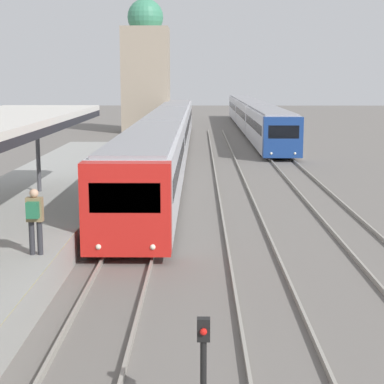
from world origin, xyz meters
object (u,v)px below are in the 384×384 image
train_near (168,133)px  train_far (253,115)px  signal_post_near (203,358)px  person_on_platform (35,216)px

train_near → train_far: bearing=71.3°
train_far → signal_post_near: (-5.21, -54.56, -0.59)m
person_on_platform → train_near: (1.99, 26.62, -0.21)m
train_far → signal_post_near: train_far is taller
train_near → train_far: train_near is taller
train_far → signal_post_near: size_ratio=27.90×
signal_post_near → train_far: bearing=84.5°
person_on_platform → train_near: bearing=85.7°
person_on_platform → signal_post_near: person_on_platform is taller
person_on_platform → train_near: 26.69m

